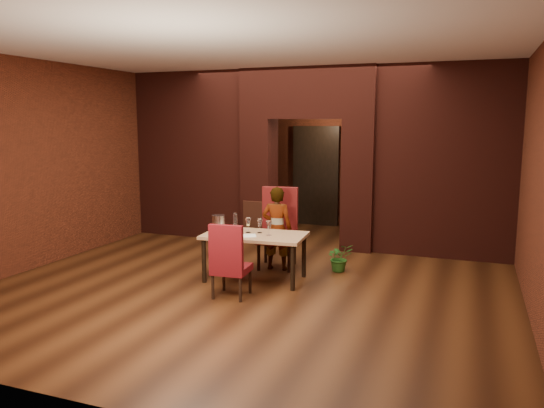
{
  "coord_description": "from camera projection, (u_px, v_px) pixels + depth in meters",
  "views": [
    {
      "loc": [
        2.79,
        -7.19,
        2.26
      ],
      "look_at": [
        0.06,
        0.0,
        1.06
      ],
      "focal_mm": 35.0,
      "sensor_mm": 36.0,
      "label": 1
    }
  ],
  "objects": [
    {
      "name": "floor",
      "position": [
        268.0,
        273.0,
        7.96
      ],
      "size": [
        8.0,
        8.0,
        0.0
      ],
      "primitive_type": "plane",
      "color": "#442411",
      "rests_on": "ground"
    },
    {
      "name": "ceiling",
      "position": [
        268.0,
        54.0,
        7.47
      ],
      "size": [
        7.0,
        8.0,
        0.04
      ],
      "primitive_type": "cube",
      "color": "silver",
      "rests_on": "ground"
    },
    {
      "name": "wall_back",
      "position": [
        335.0,
        152.0,
        11.41
      ],
      "size": [
        7.0,
        0.04,
        3.2
      ],
      "primitive_type": "cube",
      "color": "maroon",
      "rests_on": "ground"
    },
    {
      "name": "wall_front",
      "position": [
        77.0,
        209.0,
        4.02
      ],
      "size": [
        7.0,
        0.04,
        3.2
      ],
      "primitive_type": "cube",
      "color": "maroon",
      "rests_on": "ground"
    },
    {
      "name": "wall_left",
      "position": [
        75.0,
        161.0,
        8.94
      ],
      "size": [
        0.04,
        8.0,
        3.2
      ],
      "primitive_type": "cube",
      "color": "maroon",
      "rests_on": "ground"
    },
    {
      "name": "wall_right",
      "position": [
        534.0,
        176.0,
        6.49
      ],
      "size": [
        0.04,
        8.0,
        3.2
      ],
      "primitive_type": "cube",
      "color": "maroon",
      "rests_on": "ground"
    },
    {
      "name": "pillar_left",
      "position": [
        259.0,
        181.0,
        9.97
      ],
      "size": [
        0.55,
        0.55,
        2.3
      ],
      "primitive_type": "cube",
      "color": "maroon",
      "rests_on": "ground"
    },
    {
      "name": "pillar_right",
      "position": [
        359.0,
        185.0,
        9.3
      ],
      "size": [
        0.55,
        0.55,
        2.3
      ],
      "primitive_type": "cube",
      "color": "maroon",
      "rests_on": "ground"
    },
    {
      "name": "lintel",
      "position": [
        309.0,
        93.0,
        9.39
      ],
      "size": [
        2.45,
        0.55,
        0.9
      ],
      "primitive_type": "cube",
      "color": "maroon",
      "rests_on": "ground"
    },
    {
      "name": "wing_wall_left",
      "position": [
        193.0,
        155.0,
        10.39
      ],
      "size": [
        2.28,
        0.35,
        3.2
      ],
      "primitive_type": "cube",
      "color": "maroon",
      "rests_on": "ground"
    },
    {
      "name": "wing_wall_right",
      "position": [
        445.0,
        162.0,
        8.74
      ],
      "size": [
        2.28,
        0.35,
        3.2
      ],
      "primitive_type": "cube",
      "color": "maroon",
      "rests_on": "ground"
    },
    {
      "name": "vent_panel",
      "position": [
        253.0,
        215.0,
        9.79
      ],
      "size": [
        0.4,
        0.03,
        0.5
      ],
      "primitive_type": "cube",
      "color": "#9A462C",
      "rests_on": "ground"
    },
    {
      "name": "rear_door",
      "position": [
        316.0,
        177.0,
        11.58
      ],
      "size": [
        0.9,
        0.08,
        2.1
      ],
      "primitive_type": "cube",
      "color": "black",
      "rests_on": "ground"
    },
    {
      "name": "rear_door_frame",
      "position": [
        315.0,
        177.0,
        11.54
      ],
      "size": [
        1.02,
        0.04,
        2.22
      ],
      "primitive_type": "cube",
      "color": "black",
      "rests_on": "ground"
    },
    {
      "name": "dining_table",
      "position": [
        255.0,
        257.0,
        7.59
      ],
      "size": [
        1.49,
        0.91,
        0.67
      ],
      "primitive_type": "cube",
      "rotation": [
        0.0,
        0.0,
        0.08
      ],
      "color": "tan",
      "rests_on": "ground"
    },
    {
      "name": "chair_far",
      "position": [
        277.0,
        228.0,
        8.2
      ],
      "size": [
        0.64,
        0.64,
        1.24
      ],
      "primitive_type": "cube",
      "rotation": [
        0.0,
        0.0,
        0.15
      ],
      "color": "maroon",
      "rests_on": "ground"
    },
    {
      "name": "chair_near",
      "position": [
        231.0,
        260.0,
        6.84
      ],
      "size": [
        0.47,
        0.47,
        0.98
      ],
      "primitive_type": "cube",
      "rotation": [
        0.0,
        0.0,
        3.21
      ],
      "color": "maroon",
      "rests_on": "ground"
    },
    {
      "name": "person_seated",
      "position": [
        277.0,
        228.0,
        8.09
      ],
      "size": [
        0.5,
        0.35,
        1.28
      ],
      "primitive_type": "imported",
      "rotation": [
        0.0,
        0.0,
        3.25
      ],
      "color": "white",
      "rests_on": "ground"
    },
    {
      "name": "wine_glass_a",
      "position": [
        248.0,
        225.0,
        7.61
      ],
      "size": [
        0.09,
        0.09,
        0.22
      ],
      "primitive_type": null,
      "color": "white",
      "rests_on": "dining_table"
    },
    {
      "name": "wine_glass_b",
      "position": [
        260.0,
        226.0,
        7.6
      ],
      "size": [
        0.08,
        0.08,
        0.2
      ],
      "primitive_type": null,
      "color": "white",
      "rests_on": "dining_table"
    },
    {
      "name": "wine_glass_c",
      "position": [
        269.0,
        228.0,
        7.43
      ],
      "size": [
        0.08,
        0.08,
        0.21
      ],
      "primitive_type": null,
      "color": "white",
      "rests_on": "dining_table"
    },
    {
      "name": "tasting_sheet",
      "position": [
        245.0,
        236.0,
        7.41
      ],
      "size": [
        0.37,
        0.34,
        0.0
      ],
      "primitive_type": "cube",
      "rotation": [
        0.0,
        0.0,
        0.46
      ],
      "color": "white",
      "rests_on": "dining_table"
    },
    {
      "name": "wine_bucket",
      "position": [
        219.0,
        223.0,
        7.71
      ],
      "size": [
        0.19,
        0.19,
        0.24
      ],
      "primitive_type": "cylinder",
      "color": "silver",
      "rests_on": "dining_table"
    },
    {
      "name": "water_bottle",
      "position": [
        235.0,
        221.0,
        7.74
      ],
      "size": [
        0.06,
        0.06,
        0.28
      ],
      "primitive_type": "cylinder",
      "color": "white",
      "rests_on": "dining_table"
    },
    {
      "name": "potted_plant",
      "position": [
        340.0,
        257.0,
        8.04
      ],
      "size": [
        0.51,
        0.5,
        0.43
      ],
      "primitive_type": "imported",
      "rotation": [
        0.0,
        0.0,
        0.63
      ],
      "color": "#26621E",
      "rests_on": "ground"
    }
  ]
}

